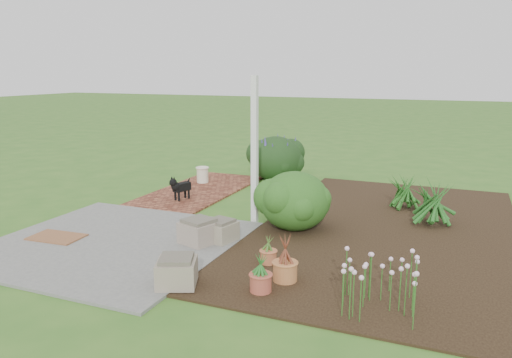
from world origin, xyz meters
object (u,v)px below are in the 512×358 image
at_px(stone_trough_near, 177,273).
at_px(evergreen_shrub, 295,199).
at_px(black_dog, 180,186).
at_px(cream_ceramic_urn, 203,175).

height_order(stone_trough_near, evergreen_shrub, evergreen_shrub).
bearing_deg(black_dog, stone_trough_near, -41.22).
distance_m(stone_trough_near, black_dog, 4.08).
relative_size(cream_ceramic_urn, evergreen_shrub, 0.31).
xyz_separation_m(cream_ceramic_urn, evergreen_shrub, (3.03, -2.39, 0.30)).
distance_m(stone_trough_near, cream_ceramic_urn, 5.66).
height_order(cream_ceramic_urn, evergreen_shrub, evergreen_shrub).
xyz_separation_m(stone_trough_near, black_dog, (-2.08, 3.51, 0.12)).
height_order(black_dog, evergreen_shrub, evergreen_shrub).
bearing_deg(cream_ceramic_urn, stone_trough_near, -64.38).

